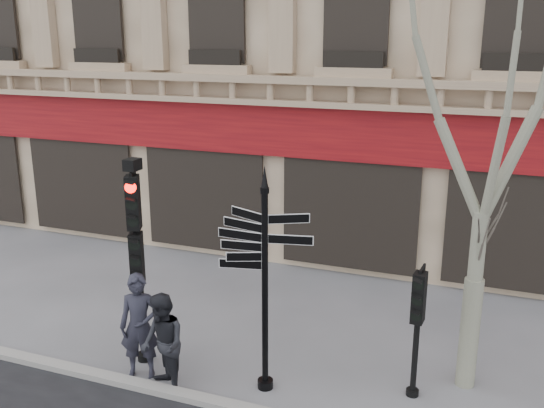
{
  "coord_description": "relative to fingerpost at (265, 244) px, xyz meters",
  "views": [
    {
      "loc": [
        3.31,
        -9.19,
        5.94
      ],
      "look_at": [
        -0.42,
        0.6,
        2.96
      ],
      "focal_mm": 40.0,
      "sensor_mm": 36.0,
      "label": 1
    }
  ],
  "objects": [
    {
      "name": "pedestrian_b",
      "position": [
        -1.58,
        -0.7,
        -1.76
      ],
      "size": [
        1.09,
        1.07,
        1.77
      ],
      "primitive_type": "imported",
      "rotation": [
        0.0,
        0.0,
        -0.73
      ],
      "color": "black",
      "rests_on": "ground"
    },
    {
      "name": "ground",
      "position": [
        0.08,
        0.6,
        -2.65
      ],
      "size": [
        80.0,
        80.0,
        0.0
      ],
      "primitive_type": "plane",
      "color": "#58585C",
      "rests_on": "ground"
    },
    {
      "name": "plane_tree",
      "position": [
        3.23,
        1.34,
        2.74
      ],
      "size": [
        2.89,
        2.89,
        7.67
      ],
      "color": "gray",
      "rests_on": "ground"
    },
    {
      "name": "pedestrian_a",
      "position": [
        -2.21,
        -0.41,
        -1.68
      ],
      "size": [
        0.82,
        0.69,
        1.93
      ],
      "primitive_type": "imported",
      "rotation": [
        0.0,
        0.0,
        0.37
      ],
      "color": "#21212C",
      "rests_on": "ground"
    },
    {
      "name": "fingerpost",
      "position": [
        0.0,
        0.0,
        0.0
      ],
      "size": [
        1.71,
        1.71,
        3.94
      ],
      "rotation": [
        0.0,
        0.0,
        0.04
      ],
      "color": "black",
      "rests_on": "ground"
    },
    {
      "name": "traffic_signal_secondary",
      "position": [
        2.42,
        0.68,
        -1.08
      ],
      "size": [
        0.4,
        0.3,
        2.25
      ],
      "rotation": [
        0.0,
        0.0,
        -0.08
      ],
      "color": "black",
      "rests_on": "ground"
    },
    {
      "name": "traffic_signal_main",
      "position": [
        -2.46,
        0.06,
        -0.21
      ],
      "size": [
        0.51,
        0.45,
        3.86
      ],
      "rotation": [
        0.0,
        0.0,
        0.41
      ],
      "color": "black",
      "rests_on": "ground"
    }
  ]
}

